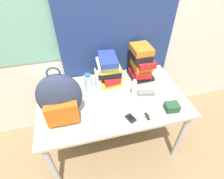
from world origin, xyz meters
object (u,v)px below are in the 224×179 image
(backpack, at_px, (60,98))
(sunscreen_bottle, at_px, (134,88))
(sports_bottle, at_px, (98,78))
(sunglasses_case, at_px, (146,93))
(book_stack_left, at_px, (108,70))
(cell_phone, at_px, (131,118))
(water_bottle, at_px, (88,83))
(book_stack_center, at_px, (141,63))
(camera_pouch, at_px, (172,107))
(wristwatch, at_px, (147,116))

(backpack, relative_size, sunscreen_bottle, 2.82)
(sports_bottle, xyz_separation_m, sunglasses_case, (0.40, -0.21, -0.09))
(sports_bottle, bearing_deg, backpack, -140.65)
(backpack, distance_m, sports_bottle, 0.45)
(sunglasses_case, bearing_deg, book_stack_left, 136.97)
(cell_phone, bearing_deg, water_bottle, 122.98)
(book_stack_center, bearing_deg, water_bottle, -170.14)
(book_stack_center, height_order, sports_bottle, book_stack_center)
(water_bottle, bearing_deg, sunscreen_bottle, -20.69)
(cell_phone, bearing_deg, sports_bottle, 110.92)
(cell_phone, height_order, camera_pouch, camera_pouch)
(backpack, height_order, book_stack_left, backpack)
(sunglasses_case, relative_size, wristwatch, 1.94)
(sunscreen_bottle, relative_size, camera_pouch, 1.40)
(book_stack_center, distance_m, wristwatch, 0.56)
(book_stack_left, xyz_separation_m, cell_phone, (0.06, -0.51, -0.13))
(sunglasses_case, bearing_deg, wristwatch, -110.14)
(cell_phone, bearing_deg, book_stack_left, 96.67)
(backpack, distance_m, water_bottle, 0.36)
(sunglasses_case, bearing_deg, camera_pouch, -59.91)
(cell_phone, bearing_deg, wristwatch, -3.92)
(cell_phone, bearing_deg, sunscreen_bottle, 66.38)
(cell_phone, height_order, wristwatch, cell_phone)
(water_bottle, bearing_deg, sunglasses_case, -19.51)
(water_bottle, relative_size, wristwatch, 2.40)
(sunscreen_bottle, xyz_separation_m, camera_pouch, (0.25, -0.26, -0.04))
(backpack, xyz_separation_m, water_bottle, (0.24, 0.25, -0.10))
(book_stack_left, distance_m, book_stack_center, 0.33)
(wristwatch, bearing_deg, cell_phone, 176.08)
(book_stack_left, relative_size, book_stack_center, 0.85)
(sunglasses_case, bearing_deg, backpack, -174.57)
(backpack, xyz_separation_m, wristwatch, (0.65, -0.18, -0.19))
(book_stack_center, distance_m, water_bottle, 0.56)
(backpack, xyz_separation_m, book_stack_left, (0.45, 0.34, -0.05))
(book_stack_center, relative_size, wristwatch, 4.23)
(water_bottle, distance_m, cell_phone, 0.51)
(book_stack_center, bearing_deg, sunscreen_bottle, -122.11)
(water_bottle, relative_size, cell_phone, 1.95)
(book_stack_left, bearing_deg, sunglasses_case, -43.03)
(cell_phone, bearing_deg, camera_pouch, 1.62)
(camera_pouch, bearing_deg, wristwatch, -174.99)
(sports_bottle, distance_m, sunglasses_case, 0.46)
(water_bottle, bearing_deg, camera_pouch, -32.73)
(sunscreen_bottle, bearing_deg, water_bottle, 159.31)
(sunscreen_bottle, bearing_deg, cell_phone, -113.62)
(backpack, xyz_separation_m, sunglasses_case, (0.75, 0.07, -0.18))
(sports_bottle, height_order, cell_phone, sports_bottle)
(water_bottle, height_order, camera_pouch, water_bottle)
(sports_bottle, height_order, camera_pouch, sports_bottle)
(camera_pouch, bearing_deg, sunglasses_case, 120.09)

